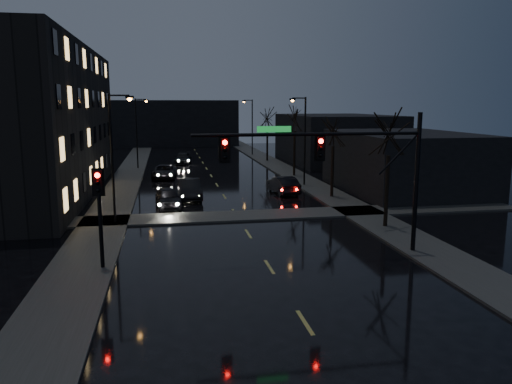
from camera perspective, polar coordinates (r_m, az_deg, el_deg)
name	(u,v)px	position (r m, az deg, el deg)	size (l,w,h in m)	color
ground	(323,350)	(16.04, 7.64, -17.51)	(160.00, 160.00, 0.00)	black
sidewalk_left	(125,182)	(49.22, -14.74, 1.14)	(3.00, 140.00, 0.12)	#2D2D2B
sidewalk_right	(297,177)	(50.75, 4.76, 1.70)	(3.00, 140.00, 0.12)	#2D2D2B
sidewalk_cross	(237,216)	(33.14, -2.14, -2.75)	(40.00, 3.00, 0.12)	#2D2D2B
apartment_block	(15,121)	(45.16, -25.82, 7.28)	(12.00, 30.00, 12.00)	black
commercial_right_near	(404,162)	(44.55, 16.58, 3.32)	(10.00, 14.00, 5.00)	black
commercial_right_far	(336,138)	(65.30, 9.11, 6.06)	(12.00, 18.00, 6.00)	black
far_block	(174,123)	(91.58, -9.33, 7.79)	(22.00, 10.00, 8.00)	black
signal_mast	(345,158)	(24.13, 10.12, 3.88)	(11.11, 0.41, 7.00)	black
signal_pole_left	(99,204)	(23.12, -17.47, -1.36)	(0.35, 0.41, 4.53)	black
tree_near	(390,124)	(30.40, 15.05, 7.48)	(3.52, 3.52, 8.08)	black
tree_mid_a	(334,124)	(39.69, 8.86, 7.66)	(3.30, 3.30, 7.58)	black
tree_mid_b	(295,112)	(51.16, 4.47, 9.13)	(3.74, 3.74, 8.59)	black
tree_far	(267,114)	(64.82, 1.31, 8.86)	(3.43, 3.43, 7.88)	black
streetlight_l_near	(115,147)	(31.77, -15.79, 4.93)	(1.53, 0.28, 8.00)	black
streetlight_l_far	(138,127)	(58.65, -13.30, 7.22)	(1.53, 0.28, 8.00)	black
streetlight_r_mid	(303,133)	(45.23, 5.35, 6.68)	(1.53, 0.28, 8.00)	black
streetlight_r_far	(251,122)	(72.57, -0.60, 7.97)	(1.53, 0.28, 8.00)	black
oncoming_car_a	(168,198)	(36.57, -10.00, -0.63)	(1.70, 4.22, 1.44)	black
oncoming_car_b	(189,189)	(39.53, -7.62, 0.32)	(1.66, 4.75, 1.56)	black
oncoming_car_c	(164,172)	(50.94, -10.43, 2.30)	(2.26, 4.90, 1.36)	black
oncoming_car_d	(183,158)	(63.15, -8.37, 3.83)	(1.88, 4.63, 1.34)	black
lead_car	(283,185)	(41.59, 3.09, 0.81)	(1.56, 4.46, 1.47)	black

